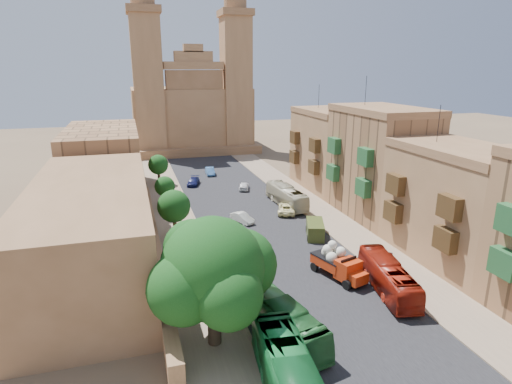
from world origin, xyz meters
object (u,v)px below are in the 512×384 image
street_tree_a (189,253)px  red_truck (338,263)px  car_cream (287,208)px  ficus_tree (214,272)px  bus_green_south (292,383)px  car_dkblue (193,182)px  street_tree_c (165,187)px  car_white_a (242,218)px  car_white_b (244,186)px  bus_red_east (388,277)px  pedestrian_c (391,260)px  street_tree_d (158,165)px  bus_cream_east (286,196)px  olive_pickup (315,229)px  street_tree_b (174,206)px  car_blue_a (227,237)px  bus_green_north (277,316)px  church (191,108)px  car_blue_b (210,171)px  pedestrian_a (398,276)px

street_tree_a → red_truck: 13.35m
car_cream → ficus_tree: bearing=81.5°
bus_green_south → car_dkblue: size_ratio=2.69×
ficus_tree → street_tree_c: (-0.58, 31.99, -2.57)m
car_white_a → car_white_b: size_ratio=0.99×
bus_red_east → pedestrian_c: bus_red_east is taller
street_tree_d → bus_cream_east: (16.03, -16.43, -1.95)m
ficus_tree → pedestrian_c: size_ratio=6.08×
car_white_a → olive_pickup: bearing=-68.3°
street_tree_a → street_tree_d: size_ratio=1.01×
street_tree_b → bus_cream_east: size_ratio=0.57×
bus_green_south → car_blue_a: (1.83, 24.29, -0.98)m
street_tree_d → car_cream: street_tree_d is taller
pedestrian_c → bus_green_north: bearing=-60.4°
bus_green_north → church: bearing=73.8°
church → street_tree_b: bearing=-100.4°
street_tree_a → street_tree_c: street_tree_a is taller
bus_red_east → car_dkblue: bearing=-63.2°
red_truck → pedestrian_c: (5.82, 0.44, -0.69)m
olive_pickup → car_white_a: bearing=134.5°
bus_cream_east → car_cream: bus_cream_east is taller
car_blue_a → car_dkblue: 24.68m
bus_cream_east → street_tree_c: bearing=-18.9°
car_blue_a → car_blue_b: bearing=70.2°
olive_pickup → car_blue_a: bearing=171.8°
street_tree_b → street_tree_d: bearing=90.0°
street_tree_a → car_blue_a: (5.33, 9.42, -2.81)m
street_tree_c → pedestrian_c: (18.93, -25.20, -2.07)m
car_cream → car_dkblue: size_ratio=1.15×
street_tree_b → car_white_a: street_tree_b is taller
street_tree_c → car_white_b: 13.72m
street_tree_a → car_blue_b: street_tree_a is taller
street_tree_b → car_white_a: size_ratio=1.56×
bus_green_south → bus_green_north: 6.82m
car_cream → bus_red_east: bearing=114.5°
red_truck → ficus_tree: bearing=-153.1°
car_blue_a → car_cream: (9.67, 7.25, 0.11)m
olive_pickup → car_white_a: (-6.68, 6.80, -0.25)m
car_white_a → car_white_b: (4.03, 14.36, 0.02)m
olive_pickup → car_white_b: bearing=97.1°
bus_green_north → pedestrian_a: size_ratio=6.72×
car_blue_a → street_tree_d: bearing=88.7°
bus_red_east → car_white_b: size_ratio=2.60×
church → street_tree_a: 67.64m
bus_cream_east → pedestrian_c: size_ratio=6.55×
car_dkblue → pedestrian_c: 37.84m
street_tree_d → bus_green_south: (3.50, -50.87, -1.79)m
olive_pickup → bus_green_south: size_ratio=0.41×
bus_green_north → car_white_a: 23.30m
bus_green_south → car_white_b: (9.02, 44.03, -0.91)m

